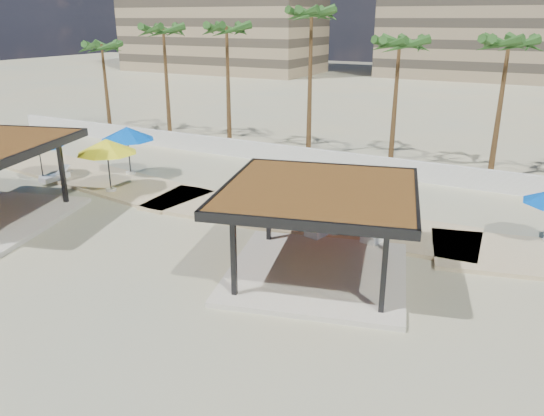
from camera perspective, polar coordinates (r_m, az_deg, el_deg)
The scene contains 17 objects.
ground at distance 20.62m, azimuth -10.38°, elevation -6.57°, with size 200.00×200.00×0.00m, color tan.
promenade at distance 25.67m, azimuth 3.75°, elevation -0.74°, with size 44.45×7.97×0.24m.
boundary_wall at distance 33.59m, azimuth 6.58°, elevation 5.10°, with size 56.00×0.30×1.20m, color silver.
pavilion_central at distance 19.16m, azimuth 5.02°, elevation -1.70°, with size 8.25×8.25×3.43m.
umbrella_a at distance 32.54m, azimuth -15.33°, elevation 7.73°, with size 4.26×4.26×2.85m.
umbrella_b at distance 29.50m, azimuth -17.38°, elevation 6.35°, with size 4.16×4.16×2.86m.
umbrella_c at distance 22.49m, azimuth 6.74°, elevation 2.83°, with size 3.89×3.89×2.74m.
umbrella_f at distance 33.53m, azimuth -23.89°, elevation 6.56°, with size 2.96×2.96×2.51m.
lounger_a at distance 33.24m, azimuth -22.28°, elevation 3.13°, with size 0.65×1.87×0.70m.
lounger_b at distance 23.37m, azimuth 5.73°, elevation -2.08°, with size 1.16×2.24×0.81m.
lounger_c at distance 23.10m, azimuth 11.51°, elevation -2.68°, with size 1.12×2.20×0.79m.
palm_a at distance 46.30m, azimuth -17.81°, elevation 15.90°, with size 3.00×3.00×7.70m.
palm_b at distance 42.52m, azimuth -11.60°, elevation 17.82°, with size 3.00×3.00×9.01m.
palm_c at distance 38.51m, azimuth -4.90°, elevation 18.18°, with size 3.00×3.00×9.16m.
palm_d at distance 36.34m, azimuth 4.26°, elevation 19.55°, with size 3.00×3.00×10.14m.
palm_e at distance 33.90m, azimuth 13.52°, elevation 16.36°, with size 3.00×3.00×8.43m.
palm_f at distance 33.05m, azimuth 24.07°, elevation 15.42°, with size 3.00×3.00×8.58m.
Camera 1 is at (11.80, -14.29, 9.04)m, focal length 35.00 mm.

